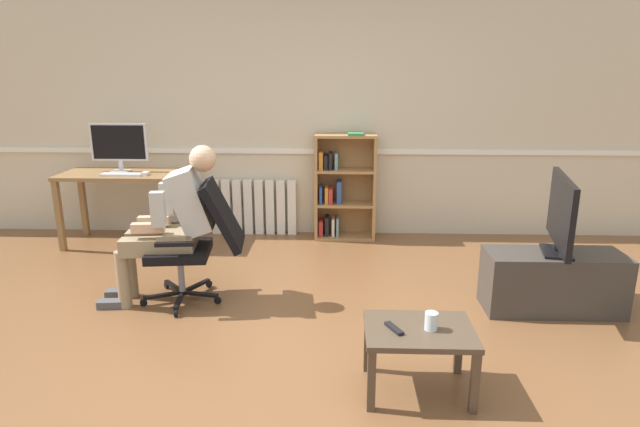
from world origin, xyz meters
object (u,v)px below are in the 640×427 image
computer_desk (127,183)px  spare_remote (394,328)px  radiator (254,207)px  tv_stand (553,282)px  keyboard (122,174)px  drinking_glass (431,321)px  imac_monitor (119,144)px  computer_mouse (145,174)px  coffee_table (419,338)px  bookshelf (342,188)px  office_chair (199,237)px  person_seated (172,221)px  tv_screen (561,214)px

computer_desk → spare_remote: size_ratio=8.71×
radiator → tv_stand: 3.17m
computer_desk → keyboard: size_ratio=3.18×
computer_desk → drinking_glass: (2.70, -2.58, -0.20)m
imac_monitor → computer_mouse: 0.46m
tv_stand → coffee_table: 1.60m
imac_monitor → computer_mouse: imac_monitor is taller
bookshelf → tv_stand: 2.40m
keyboard → drinking_glass: bearing=-42.3°
computer_mouse → coffee_table: 3.45m
keyboard → bookshelf: 2.25m
keyboard → office_chair: (1.08, -1.24, -0.24)m
person_seated → office_chair: bearing=90.0°
radiator → person_seated: 1.86m
computer_desk → office_chair: bearing=-51.5°
computer_mouse → drinking_glass: 3.49m
bookshelf → radiator: size_ratio=1.22×
computer_mouse → coffee_table: (2.39, -2.45, -0.44)m
keyboard → office_chair: office_chair is taller
bookshelf → radiator: bookshelf is taller
radiator → office_chair: 1.79m
computer_mouse → bookshelf: size_ratio=0.09×
bookshelf → drinking_glass: bookshelf is taller
tv_stand → drinking_glass: (-1.11, -1.11, 0.21)m
radiator → person_seated: size_ratio=0.76×
tv_screen → drinking_glass: 1.60m
drinking_glass → office_chair: bearing=143.1°
radiator → coffee_table: size_ratio=1.55×
keyboard → tv_stand: size_ratio=0.41×
keyboard → spare_remote: (2.48, -2.45, -0.37)m
bookshelf → person_seated: bearing=-127.5°
keyboard → spare_remote: keyboard is taller
coffee_table → spare_remote: (-0.14, -0.02, 0.07)m
keyboard → tv_stand: bearing=-19.3°
keyboard → drinking_glass: keyboard is taller
computer_desk → bookshelf: 2.23m
computer_mouse → spare_remote: 3.36m
computer_mouse → tv_stand: 3.84m
imac_monitor → radiator: imac_monitor is taller
person_seated → coffee_table: person_seated is taller
keyboard → computer_mouse: 0.23m
bookshelf → person_seated: person_seated is taller
person_seated → drinking_glass: bearing=50.3°
person_seated → tv_stand: person_seated is taller
radiator → office_chair: (-0.14, -1.77, 0.22)m
radiator → computer_mouse: bearing=-152.9°
imac_monitor → drinking_glass: 3.89m
imac_monitor → person_seated: size_ratio=0.47×
drinking_glass → spare_remote: size_ratio=0.67×
computer_mouse → computer_desk: bearing=153.9°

